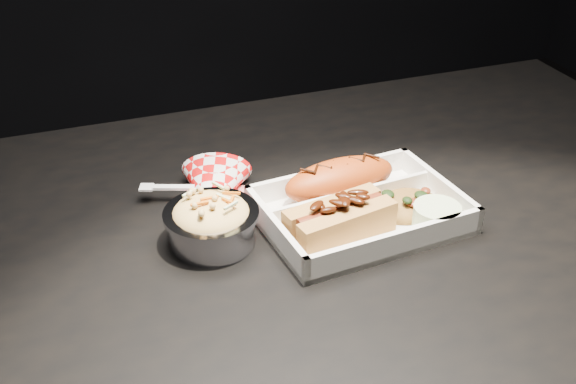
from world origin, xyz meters
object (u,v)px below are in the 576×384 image
Objects in this scene: hotdog at (340,218)px; foil_coleslaw_cup at (211,220)px; fried_pastry at (340,179)px; napkin_fork at (213,190)px; dining_table at (339,275)px; food_tray at (360,214)px.

foil_coleslaw_cup reaches higher than hotdog.
foil_coleslaw_cup is (-0.19, -0.04, -0.00)m from fried_pastry.
foil_coleslaw_cup reaches higher than napkin_fork.
napkin_fork is at bearing 159.82° from fried_pastry.
fried_pastry is at bearing 71.12° from dining_table.
dining_table is 0.10m from food_tray.
napkin_fork is at bearing 119.25° from hotdog.
dining_table is at bearing -15.23° from napkin_fork.
napkin_fork reaches higher than fried_pastry.
hotdog is 0.16m from foil_coleslaw_cup.
dining_table is 0.13m from fried_pastry.
napkin_fork reaches higher than hotdog.
food_tray is at bearing -5.38° from foil_coleslaw_cup.
hotdog is (-0.04, -0.03, 0.02)m from food_tray.
fried_pastry is (0.02, 0.04, 0.12)m from dining_table.
napkin_fork is at bearing 74.14° from foil_coleslaw_cup.
napkin_fork is (-0.16, 0.06, -0.02)m from fried_pastry.
fried_pastry is 1.13× the size of hotdog.
foil_coleslaw_cup is (-0.19, 0.02, 0.02)m from food_tray.
foil_coleslaw_cup is 0.10m from napkin_fork.
dining_table is 0.21m from foil_coleslaw_cup.
dining_table is at bearing 50.71° from hotdog.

